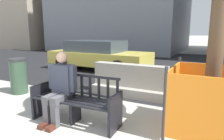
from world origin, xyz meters
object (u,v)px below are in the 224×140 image
Objects in this scene: construction_fence at (211,100)px; street_bench at (76,102)px; jersey_barrier_centre at (130,83)px; seated_person at (60,86)px; trash_bin at (19,76)px; car_taxi_near at (98,55)px.

street_bench is at bearing -163.66° from construction_fence.
construction_fence is at bearing 16.34° from street_bench.
street_bench is at bearing -97.62° from jersey_barrier_centre.
seated_person is 2.38m from trash_bin.
seated_person is 5.27m from car_taxi_near.
trash_bin reaches higher than street_bench.
street_bench is 1.75× the size of trash_bin.
street_bench is 0.85× the size of jersey_barrier_centre.
trash_bin is at bearing -155.92° from jersey_barrier_centre.
jersey_barrier_centre is 2.39m from construction_fence.
trash_bin is (-0.15, -4.02, -0.18)m from car_taxi_near.
car_taxi_near reaches higher than trash_bin.
street_bench is at bearing 13.07° from seated_person.
jersey_barrier_centre is 3.06m from trash_bin.
construction_fence is at bearing 15.97° from seated_person.
construction_fence is (2.53, 0.72, -0.10)m from seated_person.
car_taxi_near is at bearing 116.40° from street_bench.
seated_person reaches higher than jersey_barrier_centre.
construction_fence is (1.96, -1.35, 0.25)m from jersey_barrier_centre.
street_bench is 1.34× the size of construction_fence.
jersey_barrier_centre is 2.06× the size of trash_bin.
construction_fence is 6.18m from car_taxi_near.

